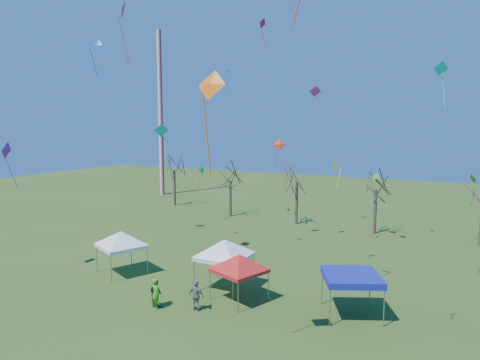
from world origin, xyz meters
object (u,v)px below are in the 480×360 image
object	(u,v)px
tree_3	(377,173)
person_green	(156,293)
tree_2	(297,167)
radio_mast	(161,114)
tree_1	(230,168)
tent_white_west	(121,234)
person_dark	(156,293)
tent_red	(239,257)
tent_blue	(352,277)
tree_0	(174,158)
tent_white_mid	(224,243)
person_grey	(196,296)

from	to	relation	value
tree_3	person_green	distance (m)	26.15
tree_2	person_green	size ratio (longest dim) A/B	4.47
radio_mast	tree_1	world-z (taller)	radio_mast
tent_white_west	person_green	world-z (taller)	tent_white_west
radio_mast	tree_1	xyz separation A→B (m)	(17.23, -9.35, -6.71)
tree_2	person_dark	distance (m)	24.91
tent_red	tent_blue	distance (m)	6.74
tree_1	tent_white_west	distance (m)	21.43
radio_mast	tree_2	bearing A→B (deg)	-20.57
tree_0	tent_red	size ratio (longest dim) A/B	2.32
tent_white_mid	person_grey	size ratio (longest dim) A/B	2.44
tent_white_mid	person_green	xyz separation A→B (m)	(-2.08, -4.63, -2.19)
radio_mast	person_dark	bearing A→B (deg)	-53.16
tent_red	person_dark	world-z (taller)	tent_red
tent_white_west	tree_1	bearing A→B (deg)	96.35
tree_2	person_dark	size ratio (longest dim) A/B	4.96
tent_blue	person_dark	distance (m)	11.58
radio_mast	tree_0	bearing A→B (deg)	-42.77
tent_white_west	person_dark	bearing A→B (deg)	-30.71
tent_white_west	person_grey	world-z (taller)	tent_white_west
tree_2	person_green	world-z (taller)	tree_2
tree_2	person_grey	world-z (taller)	tree_2
person_grey	radio_mast	bearing A→B (deg)	-46.71
tent_blue	tree_0	bearing A→B (deg)	141.38
tree_0	tree_2	size ratio (longest dim) A/B	1.03
tent_red	person_grey	size ratio (longest dim) A/B	2.03
tree_2	person_dark	xyz separation A→B (m)	(-0.22, -24.30, -5.47)
tent_white_mid	tent_red	xyz separation A→B (m)	(1.80, -1.33, -0.36)
tree_1	tent_red	xyz separation A→B (m)	(12.27, -21.53, -3.04)
tree_0	person_dark	world-z (taller)	tree_0
tree_2	tent_white_west	size ratio (longest dim) A/B	2.12
tree_2	tent_white_mid	xyz separation A→B (m)	(2.07, -19.92, -3.18)
radio_mast	tent_white_mid	distance (m)	41.57
tree_1	tree_2	bearing A→B (deg)	-1.85
person_grey	person_dark	world-z (taller)	person_grey
tree_1	tree_0	bearing A→B (deg)	164.82
tent_white_west	tent_red	world-z (taller)	tent_white_west
tent_white_mid	tree_3	bearing A→B (deg)	72.09
tree_0	tree_2	distance (m)	18.72
radio_mast	person_green	distance (m)	44.25
tent_blue	person_dark	xyz separation A→B (m)	(-10.72, -4.15, -1.41)
tree_1	tent_blue	xyz separation A→B (m)	(18.90, -20.42, -3.55)
tree_2	person_grey	xyz separation A→B (m)	(2.31, -23.71, -5.39)
tree_3	tent_blue	bearing A→B (deg)	-83.94
person_grey	tent_white_west	bearing A→B (deg)	-15.66
tent_red	tent_blue	bearing A→B (deg)	9.44
tent_red	tent_white_west	bearing A→B (deg)	177.57
tree_3	person_grey	distance (m)	24.70
radio_mast	person_dark	world-z (taller)	radio_mast
tree_1	person_grey	world-z (taller)	tree_1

